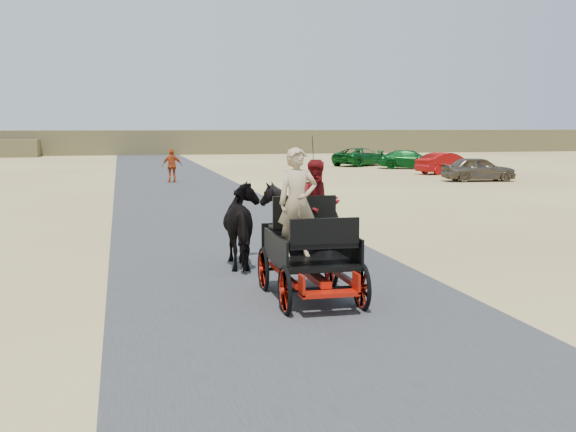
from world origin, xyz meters
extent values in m
plane|color=tan|center=(0.00, 0.00, 0.00)|extent=(140.00, 140.00, 0.00)
cube|color=#38383A|center=(0.00, 0.00, 0.01)|extent=(6.00, 140.00, 0.01)
cube|color=brown|center=(0.00, 62.00, 1.20)|extent=(140.00, 6.00, 2.40)
imported|color=black|center=(-0.23, 1.42, 0.85)|extent=(0.91, 2.01, 1.70)
imported|color=black|center=(0.87, 1.42, 0.85)|extent=(1.37, 1.54, 1.70)
imported|color=tan|center=(0.12, -1.53, 1.62)|extent=(0.66, 0.43, 1.80)
imported|color=#660C0F|center=(0.62, -0.98, 1.51)|extent=(0.77, 0.60, 1.58)
imported|color=#B43F14|center=(-0.16, 23.80, 0.86)|extent=(1.04, 0.49, 1.73)
imported|color=brown|center=(15.42, 21.23, 0.64)|extent=(3.88, 1.85, 1.28)
imported|color=maroon|center=(16.33, 26.87, 0.64)|extent=(4.08, 2.30, 1.27)
imported|color=#0C4C19|center=(16.20, 32.17, 0.62)|extent=(4.60, 3.42, 1.24)
imported|color=#0C4C19|center=(14.19, 36.40, 0.65)|extent=(5.04, 4.38, 1.29)
camera|label=1|loc=(-2.71, -12.98, 2.88)|focal=45.00mm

